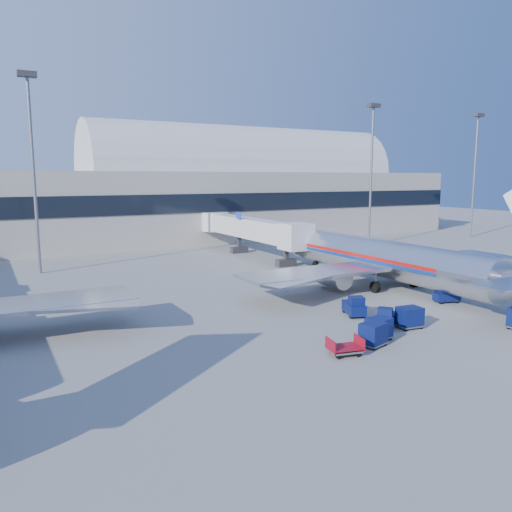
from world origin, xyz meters
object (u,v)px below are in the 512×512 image
mast_west (32,144)px  cart_open_red (345,349)px  tug_left (354,306)px  cart_train_b (379,328)px  cart_train_a (410,317)px  barrier_far (503,274)px  mast_far_east (476,157)px  airliner_main (389,259)px  cart_train_c (373,334)px  tug_right (446,295)px  mast_east (372,154)px  barrier_mid (483,277)px  tug_lead (386,318)px  barrier_near (462,280)px  jetbridge_near (246,228)px

mast_west → cart_open_red: bearing=-70.3°
tug_left → cart_train_b: size_ratio=1.45×
cart_train_a → cart_train_b: size_ratio=0.98×
barrier_far → tug_left: (-24.33, -3.89, 0.31)m
mast_far_east → barrier_far: 43.75m
airliner_main → barrier_far: (14.60, -2.51, -2.48)m
mast_west → cart_train_c: bearing=-66.6°
tug_right → cart_train_a: (-8.58, -4.03, 0.19)m
mast_east → barrier_mid: size_ratio=7.53×
tug_lead → cart_train_a: cart_train_a is taller
tug_right → tug_left: bearing=-164.8°
mast_west → tug_right: 46.57m
barrier_near → tug_left: size_ratio=1.05×
cart_train_a → tug_lead: bearing=150.8°
mast_far_east → barrier_near: bearing=-142.9°
jetbridge_near → cart_train_c: jetbridge_near is taller
mast_east → barrier_far: size_ratio=7.53×
mast_west → cart_train_c: size_ratio=11.01×
tug_left → cart_open_red: tug_left is taller
barrier_near → mast_far_east: bearing=37.1°
mast_west → tug_lead: bearing=-60.3°
cart_train_a → cart_train_c: size_ratio=0.94×
cart_train_c → barrier_near: bearing=10.2°
tug_lead → airliner_main: bearing=6.1°
mast_west → jetbridge_near: bearing=1.7°
airliner_main → mast_far_east: 53.06m
mast_far_east → barrier_far: size_ratio=7.53×
cart_train_b → cart_train_a: bearing=2.6°
cart_open_red → tug_right: bearing=33.2°
mast_west → tug_lead: (20.26, -35.48, -14.08)m
cart_train_c → jetbridge_near: bearing=58.8°
airliner_main → mast_far_east: bearing=29.5°
barrier_far → tug_right: size_ratio=1.24×
airliner_main → mast_west: 41.12m
mast_east → cart_train_a: (-28.33, -36.49, -13.95)m
barrier_near → barrier_far: same height
cart_train_c → cart_open_red: bearing=174.5°
airliner_main → tug_left: airliner_main is taller
mast_far_east → tug_right: mast_far_east is taller
airliner_main → cart_train_a: (-8.33, -10.99, -2.09)m
airliner_main → cart_train_c: 18.65m
mast_east → cart_train_b: size_ratio=11.52×
barrier_mid → tug_lead: bearing=-160.4°
jetbridge_near → tug_left: (-7.33, -32.70, -3.17)m
barrier_near → cart_train_c: 23.77m
tug_right → tug_left: 9.99m
cart_train_a → jetbridge_near: bearing=87.2°
jetbridge_near → cart_train_b: bearing=-104.4°
barrier_mid → tug_right: 11.92m
tug_left → mast_east: bearing=-21.8°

